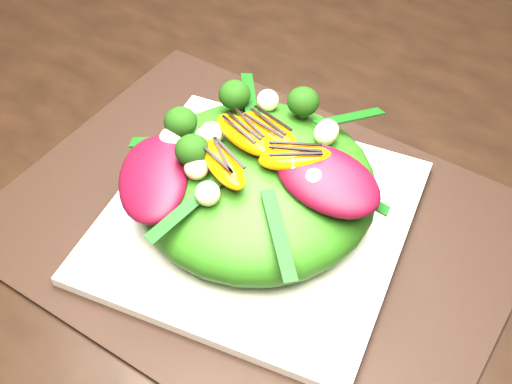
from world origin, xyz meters
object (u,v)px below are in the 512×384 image
Objects in this scene: plate_base at (256,220)px; salad_bowl at (256,210)px; lettuce_mound at (256,185)px; orange_segment at (263,133)px; dining_table at (198,164)px; placemat at (256,225)px.

plate_base is 1.10× the size of salad_bowl.
salad_bowl is (-0.00, 0.00, 0.01)m from plate_base.
lettuce_mound is at bearing 0.00° from salad_bowl.
orange_segment is (-0.01, 0.02, 0.07)m from salad_bowl.
orange_segment is (0.10, -0.02, 0.12)m from dining_table.
dining_table is 0.14m from lettuce_mound.
plate_base is 0.01m from salad_bowl.
dining_table reaches higher than salad_bowl.
placemat is at bearing -20.40° from dining_table.
plate_base is 4.40× the size of orange_segment.
salad_bowl is at bearing -68.58° from orange_segment.
dining_table reaches higher than lettuce_mound.
orange_segment is at bearing 111.42° from lettuce_mound.
orange_segment is at bearing 111.42° from plate_base.
dining_table is at bearing 159.60° from salad_bowl.
lettuce_mound is (0.11, -0.04, 0.07)m from dining_table.
plate_base is (0.11, -0.04, 0.03)m from dining_table.
plate_base reaches higher than placemat.
plate_base is 0.05m from lettuce_mound.
salad_bowl is at bearing -20.40° from dining_table.
lettuce_mound is at bearing 0.00° from placemat.
salad_bowl is at bearing 0.00° from placemat.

